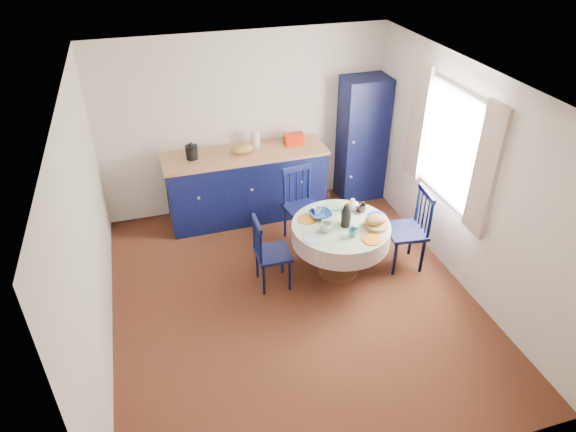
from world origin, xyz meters
name	(u,v)px	position (x,y,z in m)	size (l,w,h in m)	color
floor	(293,298)	(0.00, 0.00, 0.00)	(4.50, 4.50, 0.00)	black
ceiling	(294,86)	(0.00, 0.00, 2.50)	(4.50, 4.50, 0.00)	white
wall_back	(245,124)	(0.00, 2.25, 1.25)	(4.00, 0.02, 2.50)	white
wall_left	(88,237)	(-2.00, 0.00, 1.25)	(0.02, 4.50, 2.50)	white
wall_right	(465,179)	(2.00, 0.00, 1.25)	(0.02, 4.50, 2.50)	white
window	(451,146)	(1.95, 0.30, 1.52)	(0.10, 1.74, 1.45)	white
kitchen_counter	(246,184)	(-0.10, 1.90, 0.51)	(2.23, 0.73, 1.23)	black
pantry_cabinet	(362,139)	(1.66, 2.00, 0.91)	(0.64, 0.47, 1.83)	black
dining_table	(342,233)	(0.69, 0.30, 0.58)	(1.16, 1.15, 0.97)	brown
chair_left	(270,252)	(-0.18, 0.32, 0.46)	(0.39, 0.41, 0.91)	black
chair_far	(302,205)	(0.47, 1.14, 0.51)	(0.52, 0.50, 1.00)	black
chair_right	(409,229)	(1.54, 0.22, 0.52)	(0.49, 0.51, 1.03)	black
mug_a	(326,227)	(0.46, 0.22, 0.75)	(0.14, 0.14, 0.11)	silver
mug_b	(353,232)	(0.71, 0.04, 0.75)	(0.11, 0.11, 0.10)	#2A6B7A
mug_c	(361,208)	(1.00, 0.50, 0.75)	(0.13, 0.13, 0.10)	black
mug_d	(317,211)	(0.49, 0.60, 0.74)	(0.09, 0.09, 0.09)	silver
cobalt_bowl	(321,215)	(0.50, 0.53, 0.73)	(0.26, 0.26, 0.06)	navy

